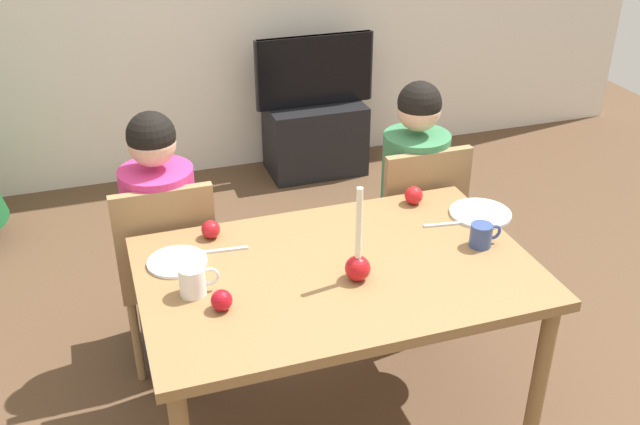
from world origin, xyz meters
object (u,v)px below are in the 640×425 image
Objects in this scene: tv_stand at (315,138)px; apple_by_left_plate at (222,300)px; apple_near_candle at (414,195)px; chair_left at (167,262)px; tv at (315,71)px; chair_right at (415,221)px; person_right_child at (412,207)px; mug_left at (193,281)px; dining_table at (337,287)px; plate_left at (177,262)px; apple_by_right_mug at (211,229)px; mug_right at (482,235)px; candle_centerpiece at (358,262)px; person_left_child at (164,247)px; plate_right at (480,213)px.

tv_stand is 2.71m from apple_by_left_plate.
apple_by_left_plate is (-0.90, -0.48, -0.00)m from apple_near_candle.
tv reaches higher than chair_left.
tv is (0.06, 1.69, 0.20)m from chair_right.
person_right_child reaches higher than chair_left.
mug_left is 1.80× the size of apple_near_candle.
dining_table is at bearing -106.02° from tv_stand.
plate_left is 0.21m from apple_by_right_mug.
apple_by_left_plate is (-0.44, -0.12, 0.12)m from dining_table.
dining_table is at bearing 177.34° from mug_right.
candle_centerpiece reaches higher than apple_by_left_plate.
tv reaches higher than plate_left.
apple_near_candle is at bearing -119.11° from chair_right.
person_left_child is 0.39m from apple_by_right_mug.
person_left_child reaches higher than tv_stand.
dining_table is at bearing -42.04° from apple_by_right_mug.
chair_right is 0.07m from person_right_child.
chair_left is at bearing -125.44° from tv.
apple_near_candle is at bearing 0.70° from apple_by_right_mug.
person_left_child is at bearing -125.98° from tv_stand.
mug_right is 0.40m from apple_near_candle.
plate_left is at bearing -159.25° from person_right_child.
plate_right is (0.68, 0.19, 0.09)m from dining_table.
apple_by_left_plate is (-1.00, -0.09, -0.01)m from mug_right.
tv reaches higher than apple_by_right_mug.
tv is 2.47m from candle_centerpiece.
plate_right is at bearing -8.62° from apple_by_right_mug.
plate_left is at bearing 179.01° from plate_right.
apple_near_candle reaches higher than apple_by_left_plate.
chair_right is at bearing -92.10° from tv_stand.
mug_left is (-0.51, -0.00, 0.14)m from dining_table.
plate_right reaches higher than tv_stand.
person_left_child is at bearing 118.43° from apple_by_right_mug.
candle_centerpiece is (-0.62, -2.39, 0.58)m from tv_stand.
apple_by_right_mug is (-0.39, 0.35, 0.12)m from dining_table.
person_right_child is at bearing 52.63° from candle_centerpiece.
chair_right is 11.83× the size of apple_near_candle.
person_right_child is at bearing 16.41° from apple_by_right_mug.
chair_left is 0.78m from apple_by_left_plate.
mug_right reaches higher than plate_right.
mug_left is at bearing -82.58° from plate_left.
mug_left reaches higher than tv_stand.
person_left_child is 1.07m from apple_near_candle.
apple_by_left_plate is at bearing -82.19° from person_left_child.
person_left_child is 0.68m from mug_left.
dining_table is 3.94× the size of candle_centerpiece.
plate_left is (0.01, -0.43, 0.19)m from person_left_child.
chair_right is 2.53× the size of candle_centerpiece.
apple_by_right_mug is (-0.99, -0.29, 0.22)m from person_right_child.
plate_left is at bearing -89.20° from person_left_child.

